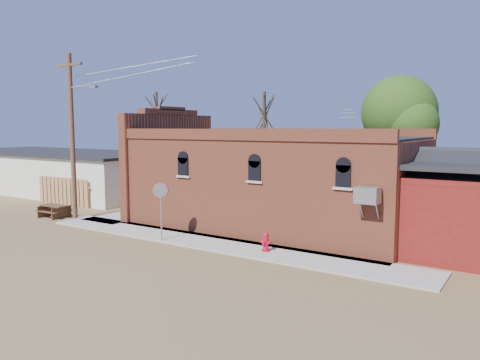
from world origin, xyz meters
The scene contains 14 objects.
ground centered at (0.00, 0.00, 0.00)m, with size 120.00×120.00×0.00m, color brown.
sidewalk_south centered at (1.50, 0.90, 0.04)m, with size 19.00×2.20×0.08m, color #9E9991.
sidewalk_west centered at (-6.30, 6.00, 0.04)m, with size 2.60×10.00×0.08m, color #9E9991.
brick_bar centered at (1.64, 5.49, 2.34)m, with size 16.40×7.97×6.30m.
storage_building centered at (-19.00, 8.00, 1.60)m, with size 20.40×8.40×3.17m.
wood_fence centered at (-12.80, 3.80, 0.90)m, with size 5.20×0.10×1.80m, color #AF7C4F, non-canonical shape.
utility_pole centered at (-8.14, 1.20, 4.77)m, with size 3.12×0.26×9.00m.
tree_bare_near centered at (-3.00, 13.00, 5.96)m, with size 2.80×2.80×7.65m.
tree_bare_far centered at (-14.00, 14.00, 6.36)m, with size 2.80×2.80×8.16m.
tree_leafy centered at (6.00, 13.50, 5.93)m, with size 4.40×4.40×8.15m.
fire_hydrant centered at (4.21, 0.86, 0.46)m, with size 0.43×0.39×0.78m.
stop_sign centered at (-0.65, 0.00, 2.07)m, with size 0.59×0.47×2.58m.
trash_barrel centered at (-5.30, 2.47, 0.46)m, with size 0.49×0.49×0.75m, color navy.
picnic_table centered at (-9.58, 0.86, 0.46)m, with size 1.75×1.37×0.70m.
Camera 1 is at (13.48, -15.15, 5.08)m, focal length 35.00 mm.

